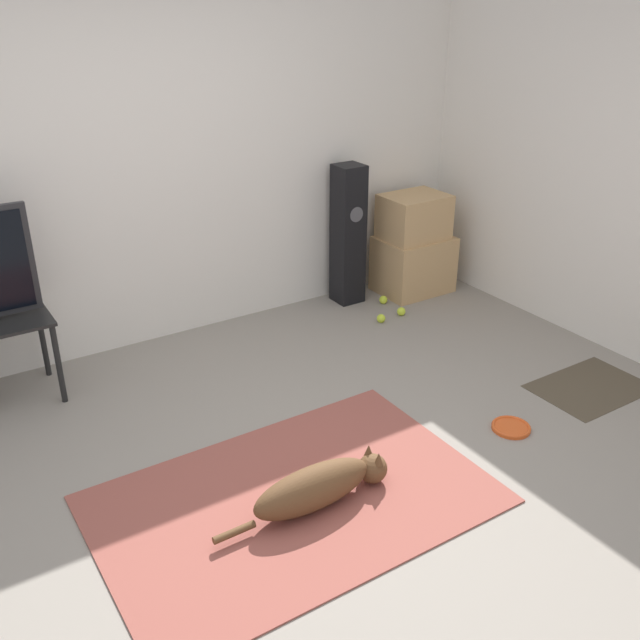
{
  "coord_description": "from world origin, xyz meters",
  "views": [
    {
      "loc": [
        -1.56,
        -2.47,
        2.34
      ],
      "look_at": [
        0.6,
        0.88,
        0.45
      ],
      "focal_mm": 40.0,
      "sensor_mm": 36.0,
      "label": 1
    }
  ],
  "objects_px": {
    "frisbee": "(511,427)",
    "cardboard_box_lower": "(413,264)",
    "floor_speaker": "(348,235)",
    "tennis_ball_loose_on_carpet": "(381,318)",
    "dog": "(320,486)",
    "cardboard_box_upper": "(414,217)",
    "tennis_ball_by_boxes": "(383,300)",
    "tennis_ball_near_speaker": "(401,311)"
  },
  "relations": [
    {
      "from": "dog",
      "to": "cardboard_box_lower",
      "type": "relative_size",
      "value": 1.68
    },
    {
      "from": "tennis_ball_by_boxes",
      "to": "tennis_ball_near_speaker",
      "type": "xyz_separation_m",
      "value": [
        -0.02,
        -0.26,
        0.0
      ]
    },
    {
      "from": "tennis_ball_near_speaker",
      "to": "frisbee",
      "type": "bearing_deg",
      "value": -105.83
    },
    {
      "from": "tennis_ball_loose_on_carpet",
      "to": "tennis_ball_by_boxes",
      "type": "bearing_deg",
      "value": 49.91
    },
    {
      "from": "dog",
      "to": "cardboard_box_upper",
      "type": "relative_size",
      "value": 1.93
    },
    {
      "from": "cardboard_box_upper",
      "to": "floor_speaker",
      "type": "xyz_separation_m",
      "value": [
        -0.56,
        0.12,
        -0.09
      ]
    },
    {
      "from": "tennis_ball_near_speaker",
      "to": "cardboard_box_upper",
      "type": "bearing_deg",
      "value": 43.2
    },
    {
      "from": "cardboard_box_lower",
      "to": "tennis_ball_loose_on_carpet",
      "type": "bearing_deg",
      "value": -148.67
    },
    {
      "from": "tennis_ball_by_boxes",
      "to": "cardboard_box_upper",
      "type": "bearing_deg",
      "value": 15.26
    },
    {
      "from": "floor_speaker",
      "to": "tennis_ball_near_speaker",
      "type": "xyz_separation_m",
      "value": [
        0.18,
        -0.48,
        -0.52
      ]
    },
    {
      "from": "tennis_ball_near_speaker",
      "to": "dog",
      "type": "bearing_deg",
      "value": -138.55
    },
    {
      "from": "cardboard_box_upper",
      "to": "dog",
      "type": "bearing_deg",
      "value": -138.23
    },
    {
      "from": "cardboard_box_lower",
      "to": "floor_speaker",
      "type": "distance_m",
      "value": 0.67
    },
    {
      "from": "floor_speaker",
      "to": "tennis_ball_by_boxes",
      "type": "height_order",
      "value": "floor_speaker"
    },
    {
      "from": "cardboard_box_upper",
      "to": "tennis_ball_loose_on_carpet",
      "type": "relative_size",
      "value": 7.66
    },
    {
      "from": "frisbee",
      "to": "cardboard_box_lower",
      "type": "bearing_deg",
      "value": 66.42
    },
    {
      "from": "dog",
      "to": "tennis_ball_loose_on_carpet",
      "type": "xyz_separation_m",
      "value": [
        1.53,
        1.52,
        -0.09
      ]
    },
    {
      "from": "tennis_ball_near_speaker",
      "to": "cardboard_box_lower",
      "type": "bearing_deg",
      "value": 41.65
    },
    {
      "from": "frisbee",
      "to": "cardboard_box_lower",
      "type": "xyz_separation_m",
      "value": [
        0.84,
        1.93,
        0.22
      ]
    },
    {
      "from": "dog",
      "to": "cardboard_box_lower",
      "type": "bearing_deg",
      "value": 41.49
    },
    {
      "from": "dog",
      "to": "floor_speaker",
      "type": "relative_size",
      "value": 0.88
    },
    {
      "from": "floor_speaker",
      "to": "tennis_ball_loose_on_carpet",
      "type": "relative_size",
      "value": 16.78
    },
    {
      "from": "frisbee",
      "to": "tennis_ball_near_speaker",
      "type": "relative_size",
      "value": 3.41
    },
    {
      "from": "floor_speaker",
      "to": "tennis_ball_near_speaker",
      "type": "distance_m",
      "value": 0.73
    },
    {
      "from": "dog",
      "to": "cardboard_box_lower",
      "type": "height_order",
      "value": "cardboard_box_lower"
    },
    {
      "from": "cardboard_box_upper",
      "to": "frisbee",
      "type": "bearing_deg",
      "value": -113.08
    },
    {
      "from": "dog",
      "to": "tennis_ball_loose_on_carpet",
      "type": "relative_size",
      "value": 14.78
    },
    {
      "from": "frisbee",
      "to": "tennis_ball_near_speaker",
      "type": "distance_m",
      "value": 1.64
    },
    {
      "from": "frisbee",
      "to": "tennis_ball_loose_on_carpet",
      "type": "xyz_separation_m",
      "value": [
        0.24,
        1.56,
        0.02
      ]
    },
    {
      "from": "floor_speaker",
      "to": "frisbee",
      "type": "bearing_deg",
      "value": -97.31
    },
    {
      "from": "cardboard_box_upper",
      "to": "tennis_ball_by_boxes",
      "type": "distance_m",
      "value": 0.71
    },
    {
      "from": "cardboard_box_lower",
      "to": "tennis_ball_loose_on_carpet",
      "type": "xyz_separation_m",
      "value": [
        -0.6,
        -0.37,
        -0.2
      ]
    },
    {
      "from": "tennis_ball_loose_on_carpet",
      "to": "dog",
      "type": "bearing_deg",
      "value": -135.21
    },
    {
      "from": "frisbee",
      "to": "tennis_ball_loose_on_carpet",
      "type": "height_order",
      "value": "tennis_ball_loose_on_carpet"
    },
    {
      "from": "floor_speaker",
      "to": "tennis_ball_by_boxes",
      "type": "distance_m",
      "value": 0.6
    },
    {
      "from": "dog",
      "to": "cardboard_box_upper",
      "type": "bearing_deg",
      "value": 41.77
    },
    {
      "from": "frisbee",
      "to": "dog",
      "type": "bearing_deg",
      "value": 178.33
    },
    {
      "from": "dog",
      "to": "floor_speaker",
      "type": "bearing_deg",
      "value": 52.27
    },
    {
      "from": "tennis_ball_by_boxes",
      "to": "tennis_ball_loose_on_carpet",
      "type": "distance_m",
      "value": 0.36
    },
    {
      "from": "cardboard_box_lower",
      "to": "tennis_ball_near_speaker",
      "type": "height_order",
      "value": "cardboard_box_lower"
    },
    {
      "from": "cardboard_box_upper",
      "to": "tennis_ball_by_boxes",
      "type": "bearing_deg",
      "value": -164.74
    },
    {
      "from": "tennis_ball_loose_on_carpet",
      "to": "tennis_ball_near_speaker",
      "type": "bearing_deg",
      "value": 4.55
    }
  ]
}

